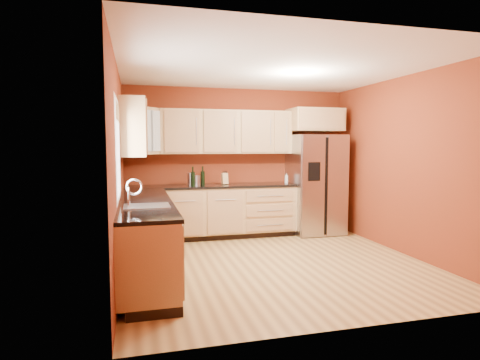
# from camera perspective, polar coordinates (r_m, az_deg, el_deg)

# --- Properties ---
(floor) EXTENTS (4.00, 4.00, 0.00)m
(floor) POSITION_cam_1_polar(r_m,az_deg,el_deg) (5.57, 4.99, -11.72)
(floor) COLOR olive
(floor) RESTS_ON ground
(ceiling) EXTENTS (4.00, 4.00, 0.00)m
(ceiling) POSITION_cam_1_polar(r_m,az_deg,el_deg) (5.43, 5.20, 15.61)
(ceiling) COLOR white
(ceiling) RESTS_ON wall_back
(wall_back) EXTENTS (4.00, 0.04, 2.60)m
(wall_back) POSITION_cam_1_polar(r_m,az_deg,el_deg) (7.25, -0.24, 2.63)
(wall_back) COLOR maroon
(wall_back) RESTS_ON floor
(wall_front) EXTENTS (4.00, 0.04, 2.60)m
(wall_front) POSITION_cam_1_polar(r_m,az_deg,el_deg) (3.53, 16.10, -0.07)
(wall_front) COLOR maroon
(wall_front) RESTS_ON floor
(wall_left) EXTENTS (0.04, 4.00, 2.60)m
(wall_left) POSITION_cam_1_polar(r_m,az_deg,el_deg) (5.03, -16.89, 1.37)
(wall_left) COLOR maroon
(wall_left) RESTS_ON floor
(wall_right) EXTENTS (0.04, 4.00, 2.60)m
(wall_right) POSITION_cam_1_polar(r_m,az_deg,el_deg) (6.30, 22.49, 1.90)
(wall_right) COLOR maroon
(wall_right) RESTS_ON floor
(base_cabinets_back) EXTENTS (2.90, 0.60, 0.88)m
(base_cabinets_back) POSITION_cam_1_polar(r_m,az_deg,el_deg) (6.93, -4.04, -4.64)
(base_cabinets_back) COLOR tan
(base_cabinets_back) RESTS_ON floor
(base_cabinets_left) EXTENTS (0.60, 2.80, 0.88)m
(base_cabinets_left) POSITION_cam_1_polar(r_m,az_deg,el_deg) (5.15, -13.27, -8.14)
(base_cabinets_left) COLOR tan
(base_cabinets_left) RESTS_ON floor
(countertop_back) EXTENTS (2.90, 0.62, 0.04)m
(countertop_back) POSITION_cam_1_polar(r_m,az_deg,el_deg) (6.86, -4.05, -0.86)
(countertop_back) COLOR black
(countertop_back) RESTS_ON base_cabinets_back
(countertop_left) EXTENTS (0.62, 2.80, 0.04)m
(countertop_left) POSITION_cam_1_polar(r_m,az_deg,el_deg) (5.07, -13.26, -3.06)
(countertop_left) COLOR black
(countertop_left) RESTS_ON base_cabinets_left
(upper_cabinets_back) EXTENTS (2.30, 0.33, 0.75)m
(upper_cabinets_back) POSITION_cam_1_polar(r_m,az_deg,el_deg) (7.03, -1.89, 6.84)
(upper_cabinets_back) COLOR tan
(upper_cabinets_back) RESTS_ON wall_back
(upper_cabinets_left) EXTENTS (0.33, 1.35, 0.75)m
(upper_cabinets_left) POSITION_cam_1_polar(r_m,az_deg,el_deg) (5.75, -15.08, 7.08)
(upper_cabinets_left) COLOR tan
(upper_cabinets_left) RESTS_ON wall_left
(corner_upper_cabinet) EXTENTS (0.67, 0.67, 0.75)m
(corner_upper_cabinet) POSITION_cam_1_polar(r_m,az_deg,el_deg) (6.69, -13.60, 6.79)
(corner_upper_cabinet) COLOR tan
(corner_upper_cabinet) RESTS_ON wall_back
(over_fridge_cabinet) EXTENTS (0.92, 0.60, 0.40)m
(over_fridge_cabinet) POSITION_cam_1_polar(r_m,az_deg,el_deg) (7.43, 10.59, 8.39)
(over_fridge_cabinet) COLOR tan
(over_fridge_cabinet) RESTS_ON wall_back
(refrigerator) EXTENTS (0.90, 0.75, 1.78)m
(refrigerator) POSITION_cam_1_polar(r_m,az_deg,el_deg) (7.39, 10.69, -0.60)
(refrigerator) COLOR #ADACB1
(refrigerator) RESTS_ON floor
(window) EXTENTS (0.03, 0.90, 1.00)m
(window) POSITION_cam_1_polar(r_m,az_deg,el_deg) (4.52, -16.96, 4.16)
(window) COLOR white
(window) RESTS_ON wall_left
(sink_faucet) EXTENTS (0.50, 0.42, 0.30)m
(sink_faucet) POSITION_cam_1_polar(r_m,az_deg,el_deg) (4.55, -13.15, -1.81)
(sink_faucet) COLOR silver
(sink_faucet) RESTS_ON countertop_left
(canister_left) EXTENTS (0.17, 0.17, 0.21)m
(canister_left) POSITION_cam_1_polar(r_m,az_deg,el_deg) (6.82, -6.95, 0.13)
(canister_left) COLOR #ADACB1
(canister_left) RESTS_ON countertop_back
(canister_right) EXTENTS (0.14, 0.14, 0.17)m
(canister_right) POSITION_cam_1_polar(r_m,az_deg,el_deg) (6.76, -6.12, -0.06)
(canister_right) COLOR #ADACB1
(canister_right) RESTS_ON countertop_back
(wine_bottle_a) EXTENTS (0.08, 0.08, 0.32)m
(wine_bottle_a) POSITION_cam_1_polar(r_m,az_deg,el_deg) (6.73, -6.73, 0.54)
(wine_bottle_a) COLOR black
(wine_bottle_a) RESTS_ON countertop_back
(wine_bottle_b) EXTENTS (0.08, 0.08, 0.32)m
(wine_bottle_b) POSITION_cam_1_polar(r_m,az_deg,el_deg) (6.87, -5.33, 0.64)
(wine_bottle_b) COLOR black
(wine_bottle_b) RESTS_ON countertop_back
(knife_block) EXTENTS (0.11, 0.10, 0.19)m
(knife_block) POSITION_cam_1_polar(r_m,az_deg,el_deg) (6.93, -2.18, 0.17)
(knife_block) COLOR tan
(knife_block) RESTS_ON countertop_back
(soap_dispenser) EXTENTS (0.07, 0.07, 0.18)m
(soap_dispenser) POSITION_cam_1_polar(r_m,az_deg,el_deg) (7.20, 6.61, 0.25)
(soap_dispenser) COLOR silver
(soap_dispenser) RESTS_ON countertop_back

